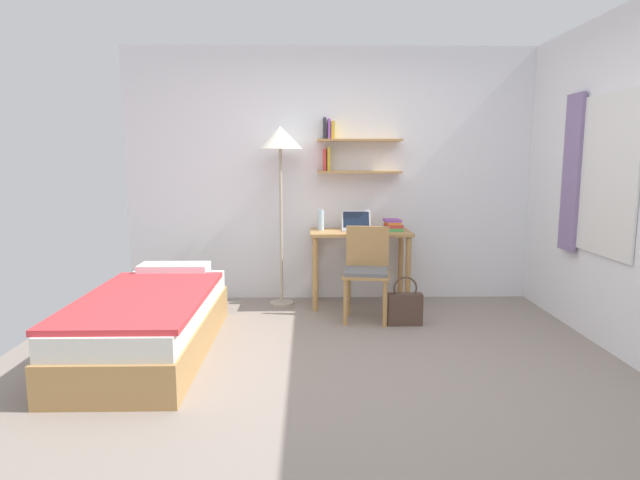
% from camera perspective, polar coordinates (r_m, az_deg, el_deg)
% --- Properties ---
extents(ground_plane, '(5.28, 5.28, 0.00)m').
position_cam_1_polar(ground_plane, '(3.94, 3.52, -13.44)').
color(ground_plane, gray).
extents(wall_back, '(4.40, 0.27, 2.60)m').
position_cam_1_polar(wall_back, '(5.67, 2.01, 6.86)').
color(wall_back, white).
rests_on(wall_back, ground_plane).
extents(bed, '(0.89, 1.99, 0.54)m').
position_cam_1_polar(bed, '(4.38, -17.42, -8.23)').
color(bed, '#B2844C').
rests_on(bed, ground_plane).
extents(desk, '(1.00, 0.52, 0.76)m').
position_cam_1_polar(desk, '(5.43, 4.24, -0.66)').
color(desk, '#B2844C').
rests_on(desk, ground_plane).
extents(desk_chair, '(0.47, 0.46, 0.85)m').
position_cam_1_polar(desk_chair, '(4.98, 4.96, -2.99)').
color(desk_chair, '#B2844C').
rests_on(desk_chair, ground_plane).
extents(standing_lamp, '(0.44, 0.44, 1.79)m').
position_cam_1_polar(standing_lamp, '(5.38, -4.22, 9.85)').
color(standing_lamp, '#B2A893').
rests_on(standing_lamp, ground_plane).
extents(laptop, '(0.30, 0.21, 0.20)m').
position_cam_1_polar(laptop, '(5.47, 3.86, 1.59)').
color(laptop, '#B7BABF').
rests_on(laptop, desk).
extents(water_bottle, '(0.06, 0.06, 0.21)m').
position_cam_1_polar(water_bottle, '(5.43, 0.10, 2.12)').
color(water_bottle, silver).
rests_on(water_bottle, desk).
extents(book_stack, '(0.18, 0.24, 0.11)m').
position_cam_1_polar(book_stack, '(5.46, 7.71, 1.55)').
color(book_stack, '#4CA856').
rests_on(book_stack, desk).
extents(handbag, '(0.31, 0.11, 0.44)m').
position_cam_1_polar(handbag, '(4.92, 8.94, -7.07)').
color(handbag, '#4C382D').
rests_on(handbag, ground_plane).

